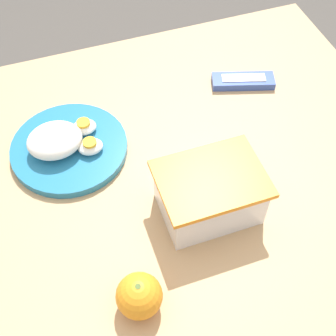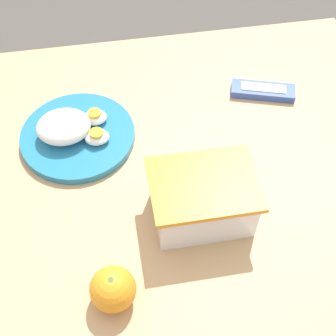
# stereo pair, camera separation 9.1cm
# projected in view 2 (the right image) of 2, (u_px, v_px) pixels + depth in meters

# --- Properties ---
(ground_plane) EXTENTS (10.00, 10.00, 0.00)m
(ground_plane) POSITION_uv_depth(u_px,v_px,m) (157.00, 306.00, 1.54)
(ground_plane) COLOR #4C4742
(table) EXTENTS (1.13, 0.85, 0.74)m
(table) POSITION_uv_depth(u_px,v_px,m) (151.00, 202.00, 1.04)
(table) COLOR tan
(table) RESTS_ON ground_plane
(food_container) EXTENTS (0.19, 0.14, 0.10)m
(food_container) POSITION_uv_depth(u_px,v_px,m) (202.00, 201.00, 0.85)
(food_container) COLOR white
(food_container) RESTS_ON table
(orange_fruit) EXTENTS (0.08, 0.08, 0.08)m
(orange_fruit) POSITION_uv_depth(u_px,v_px,m) (113.00, 289.00, 0.76)
(orange_fruit) COLOR orange
(orange_fruit) RESTS_ON table
(rice_plate) EXTENTS (0.24, 0.24, 0.07)m
(rice_plate) POSITION_uv_depth(u_px,v_px,m) (75.00, 133.00, 0.98)
(rice_plate) COLOR teal
(rice_plate) RESTS_ON table
(candy_bar) EXTENTS (0.15, 0.09, 0.02)m
(candy_bar) POSITION_uv_depth(u_px,v_px,m) (263.00, 91.00, 1.07)
(candy_bar) COLOR #334C9E
(candy_bar) RESTS_ON table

